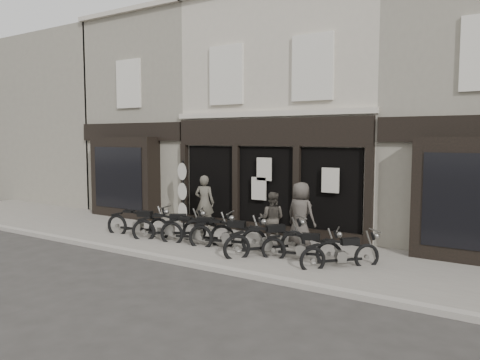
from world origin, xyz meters
The scene contains 17 objects.
ground_plane centered at (0.00, 0.00, 0.00)m, with size 90.00×90.00×0.00m, color #2D2B28.
pavement centered at (0.00, 0.90, 0.06)m, with size 30.00×4.20×0.12m, color slate.
kerb centered at (0.00, -1.25, 0.07)m, with size 30.00×0.25×0.13m, color gray.
central_building centered at (0.00, 5.95, 4.08)m, with size 7.30×6.22×8.34m.
neighbour_left centered at (-6.35, 5.90, 4.04)m, with size 5.60×6.73×8.34m.
filler_left centered at (-14.50, 6.00, 4.10)m, with size 11.00×6.00×8.20m, color gray.
motorcycle_0 centered at (-3.25, 0.32, 0.45)m, with size 2.34×0.79×1.13m.
motorcycle_1 centered at (-2.00, 0.44, 0.44)m, with size 2.09×1.45×1.11m.
motorcycle_2 centered at (-0.87, 0.39, 0.45)m, with size 2.31×0.99×1.14m.
motorcycle_3 centered at (0.20, 0.43, 0.45)m, with size 2.32×0.94×1.13m.
motorcycle_4 centered at (1.51, 0.36, 0.45)m, with size 1.68×2.01×1.14m.
motorcycle_5 centered at (2.52, 0.44, 0.40)m, with size 2.05×0.87×1.01m.
motorcycle_6 centered at (3.61, 0.38, 0.40)m, with size 1.61×1.68×1.00m.
man_left centered at (-2.02, 2.23, 1.06)m, with size 0.69×0.45×1.88m, color #4F4B41.
man_centre centered at (1.03, 1.51, 0.91)m, with size 0.76×0.60×1.57m, color #3C3730.
man_right centered at (1.78, 1.88, 1.06)m, with size 0.92×0.60×1.87m, color #423D37.
advert_sign_post centered at (-2.91, 2.14, 1.21)m, with size 0.58×0.39×2.48m.
Camera 1 is at (7.69, -10.34, 3.28)m, focal length 35.00 mm.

